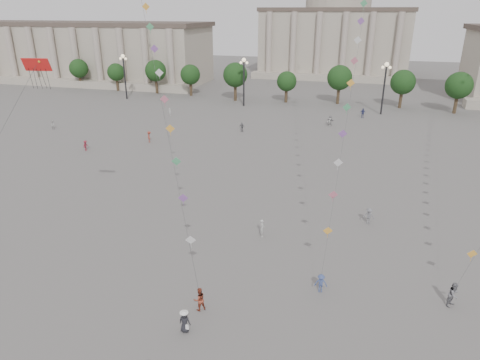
# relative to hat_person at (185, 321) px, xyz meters

# --- Properties ---
(ground) EXTENTS (360.00, 360.00, 0.00)m
(ground) POSITION_rel_hat_person_xyz_m (-1.17, 2.22, -0.85)
(ground) COLOR #5A5754
(ground) RESTS_ON ground
(hall_west) EXTENTS (84.00, 26.22, 17.20)m
(hall_west) POSITION_rel_hat_person_xyz_m (-76.17, 96.11, 7.57)
(hall_west) COLOR #A89E8D
(hall_west) RESTS_ON ground
(hall_central) EXTENTS (48.30, 34.30, 35.50)m
(hall_central) POSITION_rel_hat_person_xyz_m (-1.17, 131.44, 13.38)
(hall_central) COLOR #A89E8D
(hall_central) RESTS_ON ground
(tree_row) EXTENTS (137.12, 5.12, 8.00)m
(tree_row) POSITION_rel_hat_person_xyz_m (-1.17, 80.22, 4.54)
(tree_row) COLOR #34271A
(tree_row) RESTS_ON ground
(lamp_post_far_west) EXTENTS (2.00, 0.90, 10.65)m
(lamp_post_far_west) POSITION_rel_hat_person_xyz_m (-46.17, 72.22, 6.50)
(lamp_post_far_west) COLOR #262628
(lamp_post_far_west) RESTS_ON ground
(lamp_post_mid_west) EXTENTS (2.00, 0.90, 10.65)m
(lamp_post_mid_west) POSITION_rel_hat_person_xyz_m (-16.17, 72.22, 6.50)
(lamp_post_mid_west) COLOR #262628
(lamp_post_mid_west) RESTS_ON ground
(lamp_post_mid_east) EXTENTS (2.00, 0.90, 10.65)m
(lamp_post_mid_east) POSITION_rel_hat_person_xyz_m (13.83, 72.22, 6.50)
(lamp_post_mid_east) COLOR #262628
(lamp_post_mid_east) RESTS_ON ground
(person_crowd_0) EXTENTS (1.23, 0.81, 1.94)m
(person_crowd_0) POSITION_rel_hat_person_xyz_m (10.16, 67.84, 0.12)
(person_crowd_0) COLOR navy
(person_crowd_0) RESTS_ON ground
(person_crowd_1) EXTENTS (0.91, 0.83, 1.54)m
(person_crowd_1) POSITION_rel_hat_person_xyz_m (-44.38, 42.81, -0.08)
(person_crowd_1) COLOR #BBBBB7
(person_crowd_1) RESTS_ON ground
(person_crowd_2) EXTENTS (0.67, 1.08, 1.62)m
(person_crowd_2) POSITION_rel_hat_person_xyz_m (-30.74, 33.18, -0.04)
(person_crowd_2) COLOR maroon
(person_crowd_2) RESTS_ON ground
(person_crowd_4) EXTENTS (1.13, 1.45, 1.53)m
(person_crowd_4) POSITION_rel_hat_person_xyz_m (4.33, 59.38, -0.09)
(person_crowd_4) COLOR silver
(person_crowd_4) RESTS_ON ground
(person_crowd_6) EXTENTS (1.20, 0.80, 1.74)m
(person_crowd_6) POSITION_rel_hat_person_xyz_m (11.80, 19.89, 0.02)
(person_crowd_6) COLOR slate
(person_crowd_6) RESTS_ON ground
(person_crowd_10) EXTENTS (0.61, 0.64, 1.47)m
(person_crowd_10) POSITION_rel_hat_person_xyz_m (-28.34, 58.86, -0.12)
(person_crowd_10) COLOR silver
(person_crowd_10) RESTS_ON ground
(person_crowd_12) EXTENTS (1.61, 1.41, 1.76)m
(person_crowd_12) POSITION_rel_hat_person_xyz_m (4.37, 59.92, 0.03)
(person_crowd_12) COLOR slate
(person_crowd_12) RESTS_ON ground
(person_crowd_13) EXTENTS (0.61, 0.75, 1.78)m
(person_crowd_13) POSITION_rel_hat_person_xyz_m (1.97, 14.32, 0.04)
(person_crowd_13) COLOR #AFB0AC
(person_crowd_13) RESTS_ON ground
(person_crowd_16) EXTENTS (1.01, 0.49, 1.67)m
(person_crowd_16) POSITION_rel_hat_person_xyz_m (-10.48, 50.74, -0.02)
(person_crowd_16) COLOR slate
(person_crowd_16) RESTS_ON ground
(person_crowd_17) EXTENTS (1.21, 1.37, 1.84)m
(person_crowd_17) POSITION_rel_hat_person_xyz_m (-23.33, 40.04, 0.07)
(person_crowd_17) COLOR #953628
(person_crowd_17) RESTS_ON ground
(kite_flyer_0) EXTENTS (1.12, 1.11, 1.82)m
(kite_flyer_0) POSITION_rel_hat_person_xyz_m (0.13, 2.42, 0.06)
(kite_flyer_0) COLOR brown
(kite_flyer_0) RESTS_ON ground
(kite_flyer_1) EXTENTS (1.07, 0.71, 1.55)m
(kite_flyer_1) POSITION_rel_hat_person_xyz_m (8.36, 7.04, -0.08)
(kite_flyer_1) COLOR #38497E
(kite_flyer_1) RESTS_ON ground
(kite_flyer_2) EXTENTS (1.15, 1.19, 1.93)m
(kite_flyer_2) POSITION_rel_hat_person_xyz_m (17.90, 8.07, 0.11)
(kite_flyer_2) COLOR slate
(kite_flyer_2) RESTS_ON ground
(hat_person) EXTENTS (0.79, 0.60, 1.69)m
(hat_person) POSITION_rel_hat_person_xyz_m (0.00, 0.00, 0.00)
(hat_person) COLOR black
(hat_person) RESTS_ON ground
(dragon_kite) EXTENTS (5.72, 2.69, 17.98)m
(dragon_kite) POSITION_rel_hat_person_xyz_m (-14.83, 7.20, 14.75)
(dragon_kite) COLOR red
(dragon_kite) RESTS_ON ground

